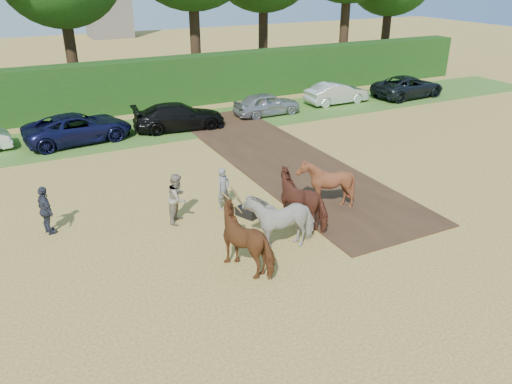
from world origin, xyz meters
TOP-DOWN VIEW (x-y plane):
  - ground at (0.00, 0.00)m, footprint 120.00×120.00m
  - earth_strip at (1.50, 7.00)m, footprint 4.50×17.00m
  - grass_verge at (0.00, 14.00)m, footprint 50.00×5.00m
  - hedgerow at (0.00, 18.50)m, footprint 46.00×1.60m
  - spectator_near at (-4.63, 3.18)m, footprint 1.05×1.08m
  - spectator_far at (-8.74, 4.30)m, footprint 0.67×1.06m
  - plough_team at (-1.63, 0.74)m, footprint 6.15×5.39m
  - parked_cars at (0.38, 13.77)m, footprint 36.37×2.99m

SIDE VIEW (x-z plane):
  - ground at x=0.00m, z-range 0.00..0.00m
  - grass_verge at x=0.00m, z-range 0.00..0.03m
  - earth_strip at x=1.50m, z-range 0.00..0.05m
  - parked_cars at x=0.38m, z-range -0.02..1.43m
  - spectator_far at x=-8.74m, z-range 0.00..1.67m
  - spectator_near at x=-4.63m, z-range 0.00..1.76m
  - plough_team at x=-1.63m, z-range -0.01..1.86m
  - hedgerow at x=0.00m, z-range 0.00..3.00m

